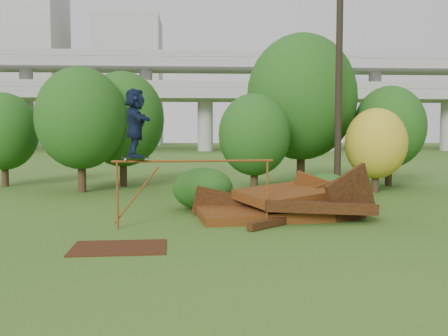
{
  "coord_description": "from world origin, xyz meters",
  "views": [
    {
      "loc": [
        -1.64,
        -11.96,
        2.58
      ],
      "look_at": [
        -0.8,
        2.0,
        1.6
      ],
      "focal_mm": 40.0,
      "sensor_mm": 36.0,
      "label": 1
    }
  ],
  "objects": [
    {
      "name": "tree_3",
      "position": [
        3.61,
        12.24,
        4.33
      ],
      "size": [
        5.34,
        5.34,
        7.41
      ],
      "color": "black",
      "rests_on": "ground"
    },
    {
      "name": "utility_pole",
      "position": [
        4.45,
        8.84,
        5.27
      ],
      "size": [
        1.4,
        0.28,
        10.4
      ],
      "color": "black",
      "rests_on": "ground"
    },
    {
      "name": "tree_2",
      "position": [
        0.9,
        8.93,
        2.51
      ],
      "size": [
        3.02,
        3.02,
        4.26
      ],
      "color": "black",
      "rests_on": "ground"
    },
    {
      "name": "shrub_right",
      "position": [
        2.99,
        5.16,
        0.59
      ],
      "size": [
        1.67,
        1.53,
        1.18
      ],
      "primitive_type": "ellipsoid",
      "color": "#1E4412",
      "rests_on": "ground"
    },
    {
      "name": "tree_0",
      "position": [
        -6.54,
        10.08,
        3.22
      ],
      "size": [
        3.87,
        3.87,
        5.46
      ],
      "color": "black",
      "rests_on": "ground"
    },
    {
      "name": "skater",
      "position": [
        -3.2,
        1.47,
        2.85
      ],
      "size": [
        0.97,
        1.78,
        1.83
      ],
      "primitive_type": "imported",
      "rotation": [
        0.0,
        0.0,
        1.83
      ],
      "color": "#121C37",
      "rests_on": "skateboard"
    },
    {
      "name": "freeway_overpass",
      "position": [
        0.0,
        62.92,
        10.32
      ],
      "size": [
        160.0,
        15.0,
        13.7
      ],
      "color": "gray",
      "rests_on": "ground"
    },
    {
      "name": "tree_6",
      "position": [
        -10.78,
        12.69,
        2.66
      ],
      "size": [
        3.24,
        3.24,
        4.53
      ],
      "color": "black",
      "rests_on": "ground"
    },
    {
      "name": "tree_4",
      "position": [
        6.23,
        9.18,
        2.14
      ],
      "size": [
        2.66,
        2.66,
        3.67
      ],
      "color": "black",
      "rests_on": "ground"
    },
    {
      "name": "shrub_left",
      "position": [
        -1.35,
        4.79,
        0.71
      ],
      "size": [
        2.05,
        1.89,
        1.42
      ],
      "primitive_type": "ellipsoid",
      "color": "#1E4412",
      "rests_on": "ground"
    },
    {
      "name": "building_right",
      "position": [
        -16.0,
        102.0,
        14.0
      ],
      "size": [
        14.0,
        14.0,
        28.0
      ],
      "primitive_type": "cube",
      "color": "#9E9E99",
      "rests_on": "ground"
    },
    {
      "name": "flat_plate",
      "position": [
        -3.33,
        -0.81,
        0.01
      ],
      "size": [
        2.15,
        1.58,
        0.03
      ],
      "primitive_type": "cube",
      "rotation": [
        0.0,
        0.0,
        0.04
      ],
      "color": "#391B0C",
      "rests_on": "ground"
    },
    {
      "name": "scrap_pile",
      "position": [
        1.1,
        2.88,
        0.38
      ],
      "size": [
        5.7,
        3.84,
        2.08
      ],
      "color": "#421D0B",
      "rests_on": "ground"
    },
    {
      "name": "tree_5",
      "position": [
        7.9,
        11.91,
        2.88
      ],
      "size": [
        3.48,
        3.48,
        4.88
      ],
      "color": "black",
      "rests_on": "ground"
    },
    {
      "name": "grind_rail",
      "position": [
        -1.65,
        1.58,
        1.44
      ],
      "size": [
        4.39,
        0.38,
        1.86
      ],
      "color": "brown",
      "rests_on": "ground"
    },
    {
      "name": "tree_1",
      "position": [
        -5.06,
        12.33,
        3.24
      ],
      "size": [
        3.98,
        3.98,
        5.54
      ],
      "color": "black",
      "rests_on": "ground"
    },
    {
      "name": "ground",
      "position": [
        0.0,
        0.0,
        0.0
      ],
      "size": [
        240.0,
        240.0,
        0.0
      ],
      "primitive_type": "plane",
      "color": "#2D5116",
      "rests_on": "ground"
    },
    {
      "name": "skateboard",
      "position": [
        -3.2,
        1.47,
        1.92
      ],
      "size": [
        0.77,
        0.26,
        0.08
      ],
      "rotation": [
        0.0,
        0.0,
        0.07
      ],
      "color": "black",
      "rests_on": "grind_rail"
    },
    {
      "name": "building_left",
      "position": [
        -38.0,
        95.0,
        17.5
      ],
      "size": [
        18.0,
        16.0,
        35.0
      ],
      "primitive_type": "cube",
      "color": "#9E9E99",
      "rests_on": "ground"
    }
  ]
}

